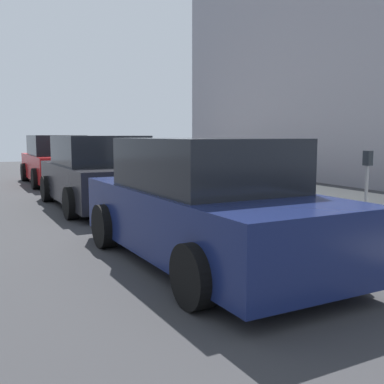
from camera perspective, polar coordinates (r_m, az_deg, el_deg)
The scene contains 14 objects.
ground_plane at distance 11.37m, azimuth -2.66°, elevation -1.24°, with size 40.00×40.00×0.00m, color #333335.
sidewalk_curb at distance 12.55m, azimuth 7.88°, elevation -0.19°, with size 18.00×5.00×0.14m, color #ADA89E.
suitcase_black_0 at distance 8.16m, azimuth 13.58°, elevation -1.92°, with size 0.50×0.25×0.76m.
suitcase_olive_1 at distance 8.54m, azimuth 10.96°, elevation -1.44°, with size 0.50×0.24×0.82m.
suitcase_teal_2 at distance 8.88m, azimuth 8.86°, elevation -0.21°, with size 0.38×0.26×0.84m.
suitcase_maroon_3 at distance 9.26m, azimuth 7.12°, elevation -0.37°, with size 0.47×0.19×0.88m.
suitcase_red_4 at distance 9.75m, azimuth 5.79°, elevation -0.06°, with size 0.52×0.28×0.65m.
suitcase_silver_5 at distance 10.14m, azimuth 4.30°, elevation 0.12°, with size 0.35×0.22×0.87m.
fire_hydrant at distance 10.92m, azimuth 1.90°, elevation 1.29°, with size 0.39×0.21×0.77m.
bollard_post at distance 11.49m, azimuth -0.44°, elevation 1.68°, with size 0.14×0.14×0.84m, color #333338.
parking_meter at distance 7.34m, azimuth 20.75°, elevation 1.33°, with size 0.12×0.09×1.27m.
parked_car_navy_0 at distance 5.91m, azimuth 1.52°, elevation -1.62°, with size 4.47×2.13×1.60m.
parked_car_charcoal_1 at distance 10.77m, azimuth -11.38°, elevation 2.23°, with size 4.39×2.17×1.62m.
parked_car_red_2 at distance 16.23m, azimuth -16.39°, elevation 3.67°, with size 4.45×1.99×1.63m.
Camera 1 is at (-10.33, 4.45, 1.64)m, focal length 43.24 mm.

